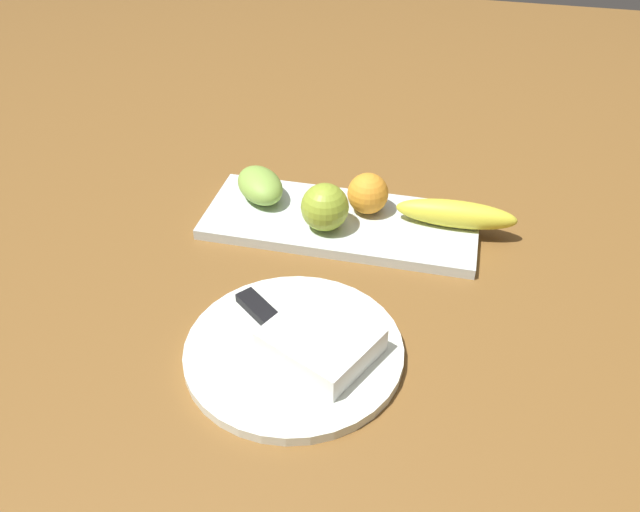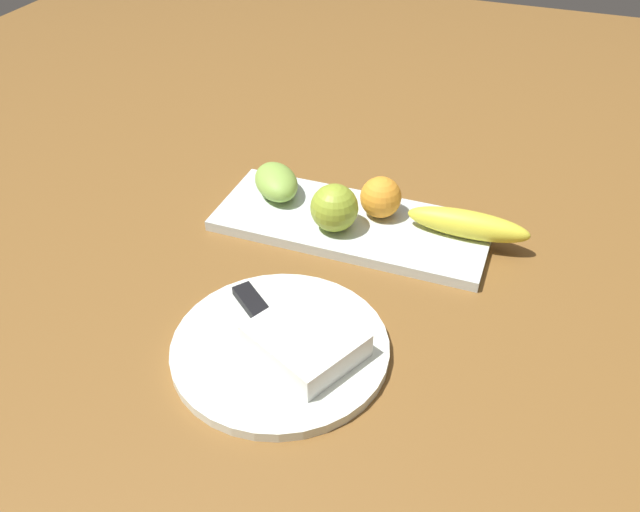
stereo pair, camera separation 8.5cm
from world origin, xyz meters
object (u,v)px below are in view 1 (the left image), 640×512
grape_bunch (260,185)px  banana (456,214)px  apple (325,207)px  knife (271,321)px  folded_napkin (321,342)px  dinner_plate (294,351)px  fruit_tray (341,222)px  orange_near_apple (368,194)px

grape_bunch → banana: bearing=-1.2°
apple → knife: bearing=-95.4°
folded_napkin → dinner_plate: bearing=180.0°
dinner_plate → knife: (-0.04, 0.03, 0.01)m
fruit_tray → banana: size_ratio=2.32×
banana → folded_napkin: bearing=64.7°
banana → folded_napkin: (-0.13, -0.29, -0.01)m
fruit_tray → knife: bearing=-99.0°
grape_bunch → apple: bearing=-25.2°
fruit_tray → dinner_plate: 0.27m
folded_napkin → grape_bunch: bearing=119.1°
knife → apple: bearing=123.3°
apple → folded_napkin: bearing=-78.2°
grape_bunch → fruit_tray: bearing=-10.6°
fruit_tray → dinner_plate: fruit_tray is taller
fruit_tray → folded_napkin: bearing=-83.2°
apple → dinner_plate: size_ratio=0.27×
banana → grape_bunch: grape_bunch is taller
banana → dinner_plate: 0.33m
orange_near_apple → folded_napkin: bearing=-90.5°
fruit_tray → orange_near_apple: bearing=37.6°
banana → knife: bearing=51.1°
apple → folded_napkin: 0.25m
apple → banana: apple is taller
apple → knife: apple is taller
apple → grape_bunch: 0.13m
dinner_plate → grape_bunch: bearing=114.1°
apple → folded_napkin: size_ratio=0.59×
apple → grape_bunch: (-0.11, 0.05, -0.01)m
apple → orange_near_apple: apple is taller
grape_bunch → knife: 0.28m
apple → orange_near_apple: bearing=46.6°
orange_near_apple → knife: orange_near_apple is taller
orange_near_apple → dinner_plate: 0.30m
grape_bunch → orange_near_apple: bearing=0.8°
knife → banana: bearing=90.3°
grape_bunch → knife: (0.09, -0.26, -0.02)m
knife → dinner_plate: bearing=-1.2°
banana → folded_napkin: 0.32m
folded_napkin → banana: bearing=65.1°
knife → orange_near_apple: bearing=113.4°
orange_near_apple → folded_napkin: orange_near_apple is taller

